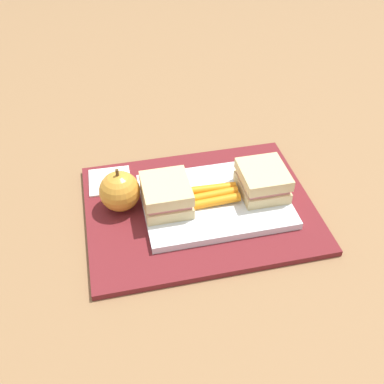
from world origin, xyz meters
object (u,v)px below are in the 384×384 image
food_tray (215,201)px  sandwich_half_left (263,181)px  apple (120,191)px  paper_napkin (110,181)px  carrot_sticks_bundle (215,195)px  sandwich_half_right (166,195)px

food_tray → sandwich_half_left: sandwich_half_left is taller
sandwich_half_left → apple: (0.23, -0.03, -0.00)m
paper_napkin → carrot_sticks_bundle: bearing=149.9°
food_tray → paper_napkin: 0.18m
carrot_sticks_bundle → paper_napkin: size_ratio=1.10×
food_tray → apple: size_ratio=3.05×
sandwich_half_left → sandwich_half_right: (0.16, 0.00, 0.00)m
sandwich_half_right → food_tray: bearing=180.0°
sandwich_half_right → paper_napkin: 0.13m
food_tray → paper_napkin: (0.16, -0.09, -0.00)m
sandwich_half_right → apple: 0.07m
sandwich_half_right → paper_napkin: sandwich_half_right is taller
carrot_sticks_bundle → paper_napkin: 0.19m
sandwich_half_right → apple: apple is taller
sandwich_half_right → apple: size_ratio=1.06×
apple → food_tray: bearing=169.9°
apple → paper_napkin: 0.07m
carrot_sticks_bundle → apple: 0.15m
food_tray → sandwich_half_left: 0.08m
sandwich_half_right → paper_napkin: bearing=-48.5°
apple → carrot_sticks_bundle: bearing=169.9°
sandwich_half_right → carrot_sticks_bundle: sandwich_half_right is taller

